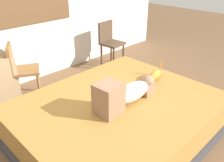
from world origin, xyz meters
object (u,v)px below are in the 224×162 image
at_px(person_lying, 126,93).
at_px(chair_by_desk, 20,68).
at_px(cat, 155,75).
at_px(bed, 118,119).
at_px(chair_spare, 110,40).

height_order(person_lying, chair_by_desk, chair_by_desk).
relative_size(person_lying, cat, 2.65).
distance_m(bed, chair_spare, 2.16).
relative_size(chair_by_desk, chair_spare, 1.00).
height_order(person_lying, cat, person_lying).
height_order(chair_by_desk, chair_spare, same).
bearing_deg(bed, chair_by_desk, 103.94).
distance_m(person_lying, chair_spare, 2.15).
bearing_deg(chair_by_desk, person_lying, -74.83).
xyz_separation_m(bed, cat, (0.73, 0.03, 0.31)).
distance_m(bed, chair_by_desk, 1.66).
bearing_deg(person_lying, cat, 8.10).
xyz_separation_m(bed, chair_spare, (1.42, 1.60, 0.27)).
bearing_deg(person_lying, chair_by_desk, 105.17).
bearing_deg(chair_by_desk, chair_spare, 0.26).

